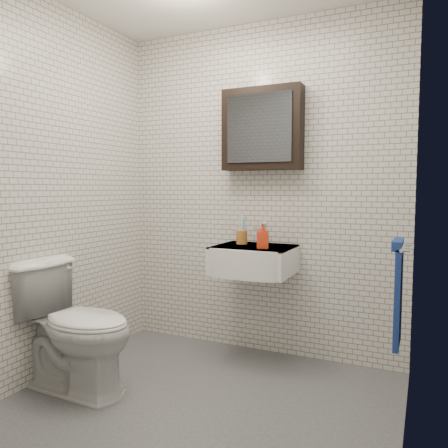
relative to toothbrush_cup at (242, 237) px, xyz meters
name	(u,v)px	position (x,y,z in m)	size (l,w,h in m)	color
ground	(197,406)	(0.08, -0.84, -0.90)	(2.20, 2.00, 0.01)	#494C50
room_shell	(196,152)	(0.08, -0.84, 0.56)	(2.22, 2.02, 2.51)	silver
washbasin	(252,260)	(0.13, -0.11, -0.15)	(0.55, 0.50, 0.20)	white
faucet	(262,235)	(0.13, 0.09, 0.01)	(0.06, 0.20, 0.15)	silver
mirror_cabinet	(262,129)	(0.13, 0.08, 0.79)	(0.60, 0.15, 0.60)	black
towel_rail	(398,289)	(1.12, -0.49, -0.18)	(0.09, 0.30, 0.58)	silver
toothbrush_cup	(242,237)	(0.00, 0.00, 0.00)	(0.10, 0.10, 0.22)	#AC6A2B
soap_bottle	(263,236)	(0.22, -0.16, 0.03)	(0.08, 0.08, 0.17)	orange
toilet	(75,326)	(-0.72, -0.97, -0.50)	(0.46, 0.80, 0.82)	white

